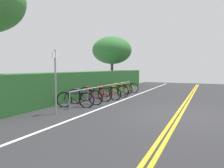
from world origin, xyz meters
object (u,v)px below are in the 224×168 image
object	(u,v)px
bicycle_2	(95,94)
tree_mid	(112,50)
bicycle_1	(85,97)
bicycle_3	(107,93)
bicycle_7	(127,88)
bicycle_6	(121,89)
bicycle_0	(75,100)
sign_post_near	(55,76)
bike_rack	(108,88)
bicycle_4	(114,91)
bicycle_5	(115,90)

from	to	relation	value
bicycle_2	tree_mid	world-z (taller)	tree_mid
bicycle_1	bicycle_3	world-z (taller)	bicycle_1
bicycle_7	bicycle_6	bearing A→B (deg)	172.01
bicycle_0	bicycle_1	bearing A→B (deg)	1.80
bicycle_6	sign_post_near	size ratio (longest dim) A/B	0.70
bicycle_2	bicycle_7	bearing A→B (deg)	-1.08
bicycle_3	bicycle_6	world-z (taller)	bicycle_3
bike_rack	bicycle_3	world-z (taller)	bike_rack
bicycle_4	bicycle_2	bearing A→B (deg)	172.28
bicycle_3	bicycle_0	bearing A→B (deg)	175.38
bicycle_4	bicycle_5	bearing A→B (deg)	18.10
bicycle_3	bicycle_5	distance (m)	1.83
bicycle_0	bicycle_6	distance (m)	5.49
bicycle_3	bicycle_5	world-z (taller)	bicycle_3
bicycle_6	tree_mid	xyz separation A→B (m)	(4.90, 2.79, 2.96)
bicycle_2	sign_post_near	world-z (taller)	sign_post_near
bicycle_7	bicycle_0	bearing A→B (deg)	179.44
bicycle_2	bicycle_5	world-z (taller)	bicycle_2
tree_mid	bicycle_7	bearing A→B (deg)	-143.47
bicycle_5	bicycle_7	distance (m)	1.94
bicycle_2	bicycle_5	size ratio (longest dim) A/B	1.09
bicycle_7	bike_rack	bearing A→B (deg)	-179.82
bicycle_7	sign_post_near	size ratio (longest dim) A/B	0.71
bicycle_1	sign_post_near	size ratio (longest dim) A/B	0.77
bike_rack	bicycle_4	size ratio (longest dim) A/B	4.21
bicycle_0	bicycle_6	bearing A→B (deg)	0.74
bicycle_2	bicycle_4	distance (m)	1.84
bicycle_0	bicycle_5	size ratio (longest dim) A/B	1.01
bicycle_0	bicycle_2	xyz separation A→B (m)	(1.86, 0.02, 0.03)
bicycle_7	bicycle_3	bearing A→B (deg)	-177.62
bicycle_6	bicycle_7	bearing A→B (deg)	-7.99
bicycle_3	bicycle_7	bearing A→B (deg)	2.38
bicycle_2	bike_rack	bearing A→B (deg)	-4.19
bike_rack	bicycle_5	world-z (taller)	bike_rack
bicycle_4	sign_post_near	size ratio (longest dim) A/B	0.75
bicycle_6	sign_post_near	distance (m)	7.04
bicycle_0	bicycle_1	xyz separation A→B (m)	(0.86, 0.03, 0.02)
bicycle_0	bicycle_1	distance (m)	0.86
bicycle_0	bicycle_4	world-z (taller)	bicycle_4
bicycle_7	bicycle_2	bearing A→B (deg)	178.92
bicycle_3	sign_post_near	distance (m)	4.30
bicycle_2	bicycle_6	size ratio (longest dim) A/B	1.08
bicycle_7	sign_post_near	distance (m)	7.99
bicycle_4	bicycle_7	xyz separation A→B (m)	(2.77, 0.16, -0.02)
bike_rack	bicycle_0	size ratio (longest dim) A/B	4.56
bicycle_3	sign_post_near	xyz separation A→B (m)	(-4.17, 0.10, 1.07)
bike_rack	bicycle_3	size ratio (longest dim) A/B	4.17
bicycle_6	bicycle_5	bearing A→B (deg)	-178.66
bicycle_1	tree_mid	world-z (taller)	tree_mid
bike_rack	bicycle_7	bearing A→B (deg)	0.18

